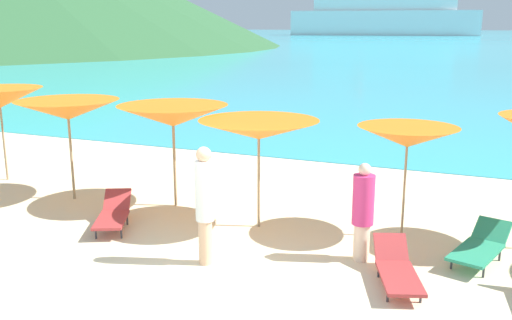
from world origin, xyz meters
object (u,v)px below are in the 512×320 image
at_px(lounge_chair_0, 397,269).
at_px(beachgoer_0, 205,201).
at_px(umbrella_1, 68,110).
at_px(cruise_ship, 383,14).
at_px(umbrella_2, 173,116).
at_px(umbrella_3, 259,130).
at_px(umbrella_4, 408,137).
at_px(lounge_chair_3, 113,213).
at_px(beachgoer_3, 363,210).
at_px(lounge_chair_4, 480,246).

height_order(lounge_chair_0, beachgoer_0, beachgoer_0).
xyz_separation_m(umbrella_1, cruise_ship, (-31.52, 206.61, 5.85)).
bearing_deg(umbrella_2, umbrella_3, -13.41).
height_order(beachgoer_0, cruise_ship, cruise_ship).
relative_size(umbrella_2, beachgoer_0, 1.30).
bearing_deg(umbrella_4, lounge_chair_3, -161.72).
bearing_deg(beachgoer_0, cruise_ship, -152.50).
distance_m(beachgoer_3, cruise_ship, 211.08).
relative_size(umbrella_4, beachgoer_3, 1.24).
bearing_deg(cruise_ship, lounge_chair_0, -89.44).
xyz_separation_m(lounge_chair_3, lounge_chair_4, (6.40, 1.00, -0.03)).
relative_size(umbrella_4, lounge_chair_3, 1.32).
relative_size(lounge_chair_0, beachgoer_0, 0.84).
xyz_separation_m(beachgoer_3, cruise_ship, (-38.07, 207.50, 6.97)).
xyz_separation_m(umbrella_4, lounge_chair_0, (0.23, -2.02, -1.59)).
bearing_deg(beachgoer_0, umbrella_1, -97.04).
relative_size(umbrella_1, lounge_chair_0, 1.48).
bearing_deg(lounge_chair_3, beachgoer_0, -44.82).
bearing_deg(umbrella_3, umbrella_1, 179.13).
bearing_deg(umbrella_1, lounge_chair_3, -31.91).
relative_size(umbrella_2, lounge_chair_3, 1.63).
distance_m(umbrella_2, lounge_chair_3, 2.34).
xyz_separation_m(umbrella_2, lounge_chair_4, (6.02, -0.65, -1.66)).
bearing_deg(umbrella_1, beachgoer_0, -24.80).
height_order(umbrella_3, beachgoer_0, umbrella_3).
bearing_deg(beachgoer_3, umbrella_2, -123.88).
bearing_deg(cruise_ship, umbrella_1, -91.31).
relative_size(umbrella_4, beachgoer_0, 1.05).
height_order(umbrella_1, umbrella_3, umbrella_1).
relative_size(umbrella_3, lounge_chair_4, 1.39).
xyz_separation_m(umbrella_2, cruise_ship, (-33.83, 206.18, 5.90)).
height_order(lounge_chair_0, beachgoer_3, beachgoer_3).
distance_m(umbrella_3, umbrella_4, 2.64).
height_order(umbrella_2, umbrella_4, umbrella_2).
xyz_separation_m(umbrella_2, lounge_chair_3, (-0.37, -1.64, -1.63)).
bearing_deg(beachgoer_0, lounge_chair_3, -90.49).
distance_m(beachgoer_0, cruise_ship, 211.76).
distance_m(umbrella_3, beachgoer_0, 2.09).
relative_size(lounge_chair_3, lounge_chair_4, 0.93).
bearing_deg(umbrella_1, cruise_ship, 98.67).
relative_size(lounge_chair_0, cruise_ship, 0.02).
distance_m(beachgoer_0, beachgoer_3, 2.52).
distance_m(lounge_chair_3, cruise_ship, 210.63).
distance_m(lounge_chair_0, beachgoer_0, 3.07).
relative_size(lounge_chair_0, lounge_chair_3, 1.05).
bearing_deg(umbrella_1, beachgoer_3, -7.74).
distance_m(umbrella_3, lounge_chair_4, 4.24).
height_order(lounge_chair_4, cruise_ship, cruise_ship).
height_order(lounge_chair_3, cruise_ship, cruise_ship).
bearing_deg(beachgoer_3, cruise_ship, 173.87).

